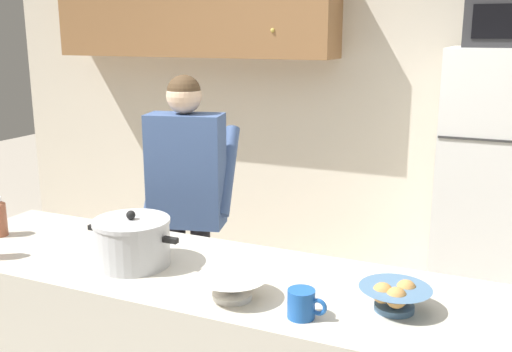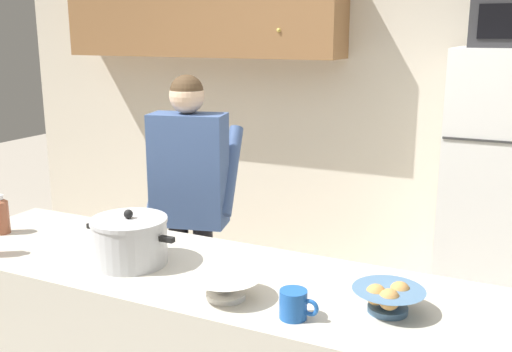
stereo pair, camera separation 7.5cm
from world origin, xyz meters
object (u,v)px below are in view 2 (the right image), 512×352
Objects in this scene: refrigerator at (501,196)px; bottle_near_edge at (0,215)px; empty_bowl at (226,285)px; person_near_pot at (190,186)px; coffee_mug at (294,304)px; bread_bowl at (388,298)px; cooking_pot at (130,241)px.

bottle_near_edge is (-2.00, -1.87, 0.14)m from refrigerator.
bottle_near_edge is (-1.25, 0.15, 0.04)m from empty_bowl.
person_near_pot is 12.21× the size of coffee_mug.
person_near_pot is at bearing 134.85° from coffee_mug.
coffee_mug is at bearing -7.47° from empty_bowl.
refrigerator reaches higher than person_near_pot.
refrigerator is 2.75m from bottle_near_edge.
bread_bowl is at bearing 14.29° from empty_bowl.
cooking_pot is 1.73× the size of bread_bowl.
person_near_pot is 6.40× the size of empty_bowl.
cooking_pot is at bearing 168.74° from coffee_mug.
refrigerator is 9.56× the size of bottle_near_edge.
coffee_mug is (-0.49, -2.06, 0.10)m from refrigerator.
cooking_pot is 2.28× the size of bottle_near_edge.
bread_bowl is 0.55m from empty_bowl.
refrigerator is 1.08× the size of person_near_pot.
refrigerator is 2.16m from empty_bowl.
empty_bowl is at bearing -52.60° from person_near_pot.
person_near_pot is 3.87× the size of cooking_pot.
cooking_pot reaches higher than coffee_mug.
bread_bowl reaches higher than coffee_mug.
coffee_mug is 0.55× the size of bread_bowl.
cooking_pot is at bearing -178.97° from bread_bowl.
empty_bowl is (0.77, -1.01, -0.03)m from person_near_pot.
refrigerator reaches higher than bread_bowl.
bottle_near_edge is at bearing 179.44° from bread_bowl.
bottle_near_edge is at bearing 177.27° from cooking_pot.
person_near_pot reaches higher than coffee_mug.
refrigerator is at bearing 76.63° from coffee_mug.
coffee_mug is 0.27m from empty_bowl.
bottle_near_edge is (-1.78, 0.02, 0.04)m from bread_bowl.
coffee_mug is 0.72× the size of bottle_near_edge.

